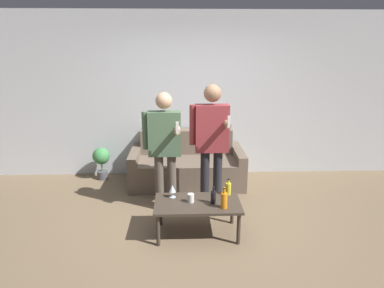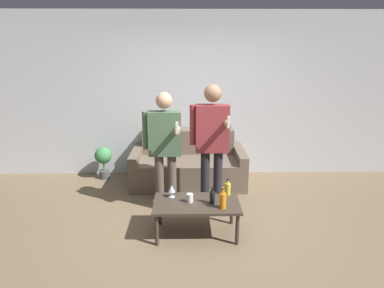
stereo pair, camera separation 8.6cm
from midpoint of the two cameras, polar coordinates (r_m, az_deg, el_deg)
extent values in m
plane|color=#756047|center=(4.16, 0.71, -14.98)|extent=(16.00, 16.00, 0.00)
cube|color=silver|center=(5.73, -0.27, 8.03)|extent=(8.00, 0.06, 2.70)
cube|color=#6B5B4C|center=(5.40, -1.27, -4.99)|extent=(1.50, 0.65, 0.42)
cube|color=#6B5B4C|center=(5.76, -1.35, -1.54)|extent=(1.50, 0.25, 0.82)
cube|color=#6B5B4C|center=(5.54, -9.84, -3.90)|extent=(0.14, 0.90, 0.56)
cube|color=#6B5B4C|center=(5.56, 7.23, -3.72)|extent=(0.14, 0.90, 0.56)
cube|color=#3D3328|center=(4.02, 0.30, -9.89)|extent=(0.99, 0.57, 0.03)
cylinder|color=#3D3328|center=(3.91, -6.32, -14.11)|extent=(0.04, 0.04, 0.38)
cylinder|color=#3D3328|center=(3.95, 7.14, -13.85)|extent=(0.04, 0.04, 0.38)
cylinder|color=#3D3328|center=(4.32, -5.88, -10.99)|extent=(0.04, 0.04, 0.38)
cylinder|color=#3D3328|center=(4.36, 6.16, -10.79)|extent=(0.04, 0.04, 0.38)
cylinder|color=black|center=(3.96, 2.95, -8.88)|extent=(0.06, 0.06, 0.15)
cylinder|color=black|center=(3.92, 2.97, -7.54)|extent=(0.02, 0.02, 0.06)
cylinder|color=black|center=(3.91, 2.97, -7.24)|extent=(0.03, 0.03, 0.01)
cylinder|color=orange|center=(3.86, 4.71, -9.37)|extent=(0.08, 0.08, 0.18)
cylinder|color=orange|center=(3.81, 4.76, -7.71)|extent=(0.03, 0.03, 0.07)
cylinder|color=black|center=(3.80, 4.77, -7.32)|extent=(0.03, 0.03, 0.01)
cylinder|color=yellow|center=(4.20, 5.46, -7.46)|extent=(0.07, 0.07, 0.15)
cylinder|color=yellow|center=(4.16, 5.50, -6.17)|extent=(0.03, 0.03, 0.06)
cylinder|color=black|center=(4.15, 5.51, -5.89)|extent=(0.03, 0.03, 0.01)
cylinder|color=silver|center=(4.14, -3.88, -8.81)|extent=(0.08, 0.08, 0.01)
cylinder|color=silver|center=(4.13, -3.89, -8.38)|extent=(0.01, 0.01, 0.06)
cone|color=silver|center=(4.10, -3.91, -7.42)|extent=(0.08, 0.08, 0.09)
cylinder|color=white|center=(3.99, -0.82, -8.99)|extent=(0.07, 0.07, 0.10)
cylinder|color=brown|center=(4.64, -6.00, -6.38)|extent=(0.12, 0.12, 0.77)
cylinder|color=brown|center=(4.63, -3.91, -6.37)|extent=(0.12, 0.12, 0.77)
cube|color=#4C6B4C|center=(4.42, -5.16, 1.73)|extent=(0.42, 0.19, 0.58)
sphere|color=tan|center=(4.34, -5.30, 7.21)|extent=(0.21, 0.21, 0.21)
cylinder|color=#4C6B4C|center=(4.43, -8.38, 2.23)|extent=(0.08, 0.08, 0.49)
cylinder|color=tan|center=(4.27, -3.02, 2.45)|extent=(0.08, 0.26, 0.08)
cube|color=white|center=(4.10, -3.06, 2.73)|extent=(0.03, 0.03, 0.14)
cylinder|color=#232328|center=(4.63, 1.61, -6.03)|extent=(0.12, 0.12, 0.82)
cylinder|color=#232328|center=(4.64, 3.74, -5.99)|extent=(0.12, 0.12, 0.82)
cube|color=#933338|center=(4.42, 2.80, 2.63)|extent=(0.43, 0.19, 0.61)
sphere|color=#9E7556|center=(4.34, 2.88, 8.46)|extent=(0.22, 0.22, 0.22)
cylinder|color=#933338|center=(4.39, -0.49, 3.19)|extent=(0.08, 0.08, 0.52)
cylinder|color=#9E7556|center=(4.28, 5.26, 3.41)|extent=(0.08, 0.28, 0.08)
cube|color=white|center=(4.10, 5.57, 3.71)|extent=(0.03, 0.03, 0.14)
cylinder|color=#4C4C51|center=(5.95, -15.09, -5.00)|extent=(0.17, 0.17, 0.14)
cylinder|color=#476B38|center=(5.90, -15.20, -3.62)|extent=(0.02, 0.02, 0.17)
sphere|color=#428E4C|center=(5.84, -15.33, -1.94)|extent=(0.28, 0.28, 0.28)
camera|label=1|loc=(0.04, -90.57, -0.16)|focal=32.00mm
camera|label=2|loc=(0.04, 89.43, 0.16)|focal=32.00mm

